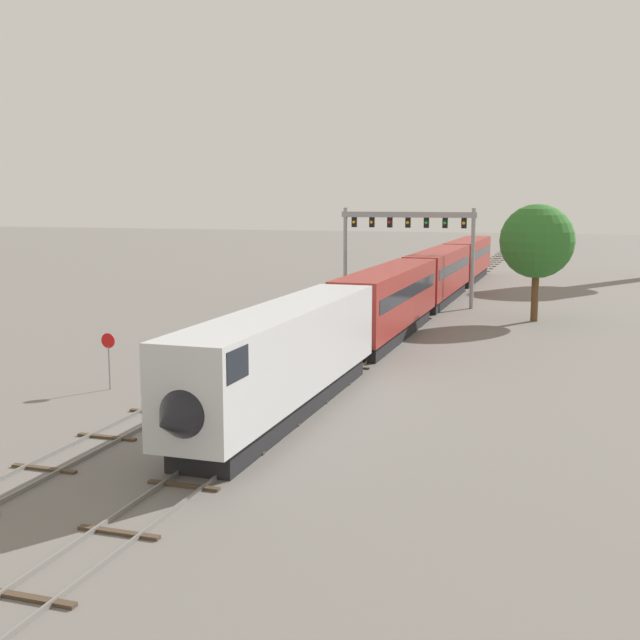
{
  "coord_description": "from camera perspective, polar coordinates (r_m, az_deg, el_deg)",
  "views": [
    {
      "loc": [
        14.19,
        -29.02,
        9.54
      ],
      "look_at": [
        1.0,
        12.0,
        3.0
      ],
      "focal_mm": 45.05,
      "sensor_mm": 36.0,
      "label": 1
    }
  ],
  "objects": [
    {
      "name": "track_main",
      "position": [
        90.35,
        9.98,
        2.48
      ],
      "size": [
        2.6,
        200.0,
        0.16
      ],
      "color": "slate",
      "rests_on": "ground"
    },
    {
      "name": "track_near",
      "position": [
        71.88,
        3.42,
        1.04
      ],
      "size": [
        2.6,
        160.0,
        0.16
      ],
      "color": "slate",
      "rests_on": "ground"
    },
    {
      "name": "stop_sign",
      "position": [
        41.61,
        -14.78,
        -2.28
      ],
      "size": [
        0.76,
        0.08,
        2.88
      ],
      "color": "gray",
      "rests_on": "ground"
    },
    {
      "name": "passenger_train",
      "position": [
        65.56,
        7.02,
        2.49
      ],
      "size": [
        3.04,
        82.9,
        4.8
      ],
      "color": "silver",
      "rests_on": "ground"
    },
    {
      "name": "trackside_tree_left",
      "position": [
        64.56,
        15.16,
        5.4
      ],
      "size": [
        5.75,
        5.75,
        9.14
      ],
      "color": "brown",
      "rests_on": "ground"
    },
    {
      "name": "signal_gantry",
      "position": [
        71.85,
        6.25,
        6.11
      ],
      "size": [
        12.1,
        0.49,
        8.72
      ],
      "color": "#999BA0",
      "rests_on": "ground"
    },
    {
      "name": "ground_plane",
      "position": [
        33.69,
        -7.97,
        -7.91
      ],
      "size": [
        400.0,
        400.0,
        0.0
      ],
      "primitive_type": "plane",
      "color": "slate"
    }
  ]
}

